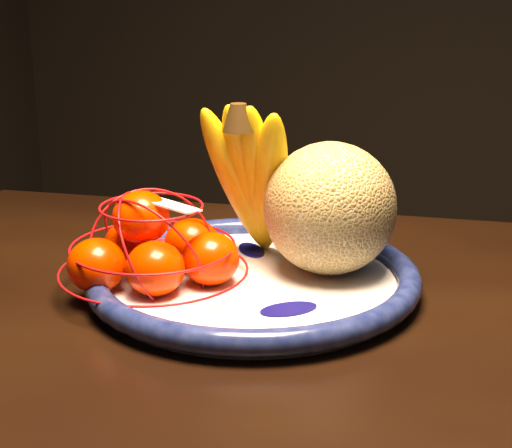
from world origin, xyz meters
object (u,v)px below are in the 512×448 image
(cantaloupe, at_px, (330,208))
(mandarin_bag, at_px, (154,250))
(banana_bunch, at_px, (253,173))
(dining_table, at_px, (470,433))
(fruit_bowl, at_px, (253,278))

(cantaloupe, distance_m, mandarin_bag, 0.19)
(banana_bunch, relative_size, mandarin_bag, 0.77)
(dining_table, distance_m, mandarin_bag, 0.35)
(cantaloupe, bearing_deg, fruit_bowl, -147.03)
(dining_table, relative_size, banana_bunch, 7.57)
(dining_table, distance_m, cantaloupe, 0.26)
(banana_bunch, bearing_deg, mandarin_bag, -120.68)
(fruit_bowl, relative_size, cantaloupe, 2.49)
(cantaloupe, bearing_deg, banana_bunch, 170.37)
(cantaloupe, bearing_deg, mandarin_bag, -153.21)
(dining_table, distance_m, fruit_bowl, 0.26)
(dining_table, relative_size, mandarin_bag, 5.82)
(dining_table, distance_m, banana_bunch, 0.35)
(fruit_bowl, xyz_separation_m, mandarin_bag, (-0.09, -0.04, 0.03))
(dining_table, xyz_separation_m, banana_bunch, (-0.25, 0.15, 0.18))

